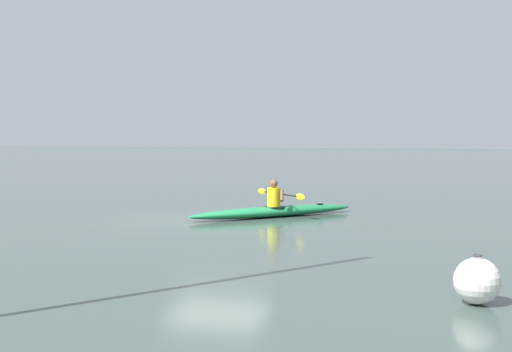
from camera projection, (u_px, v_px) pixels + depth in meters
ground_plane at (218, 220)px, 18.08m from camera, size 160.00×160.00×0.00m
kayak at (274, 212)px, 18.78m from camera, size 3.94×4.05×0.28m
kayaker at (275, 195)px, 18.76m from camera, size 1.70×1.64×0.71m
mooring_buoy_channel_marker at (477, 281)px, 9.25m from camera, size 0.62×0.62×0.66m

